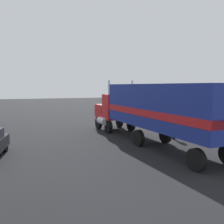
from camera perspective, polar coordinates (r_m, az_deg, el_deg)
ground_plane at (r=21.83m, az=1.51°, el=-4.41°), size 120.00×120.00×0.00m
lane_stripe_near at (r=24.18m, az=8.45°, el=-3.42°), size 4.38×0.75×0.01m
lane_stripe_mid at (r=22.83m, az=19.94°, el=-4.30°), size 4.38×0.74×0.01m
semi_truck at (r=16.65m, az=9.40°, el=0.97°), size 14.35×4.28×4.50m
person_bystander at (r=18.71m, az=14.58°, el=-3.61°), size 0.36×0.47×1.63m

